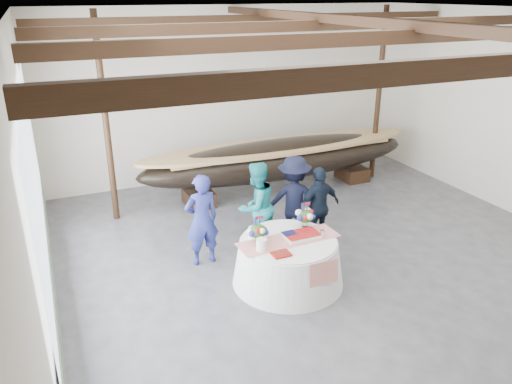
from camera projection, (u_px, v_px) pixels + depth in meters
name	position (u px, v px, depth m)	size (l,w,h in m)	color
floor	(351.00, 275.00, 9.08)	(10.00, 12.00, 0.01)	#3D3D42
wall_back	(231.00, 94.00, 13.34)	(10.00, 0.02, 4.50)	silver
wall_left	(33.00, 206.00, 6.38)	(0.02, 12.00, 4.50)	silver
ceiling	(372.00, 14.00, 7.40)	(10.00, 12.00, 0.01)	white
pavilion_structure	(343.00, 44.00, 8.22)	(9.80, 11.76, 4.50)	black
open_bay	(41.00, 207.00, 7.41)	(0.03, 7.00, 3.20)	silver
longboat_display	(281.00, 159.00, 12.59)	(7.31, 1.46, 1.37)	black
banquet_table	(288.00, 261.00, 8.73)	(1.96, 1.96, 0.84)	silver
tabletop_items	(283.00, 229.00, 8.64)	(1.83, 1.04, 0.40)	red
guest_woman_blue	(202.00, 220.00, 9.20)	(0.65, 0.43, 1.78)	navy
guest_woman_teal	(256.00, 207.00, 9.72)	(0.88, 0.69, 1.81)	teal
guest_man_left	(294.00, 200.00, 10.01)	(1.18, 0.68, 1.83)	black
guest_man_right	(319.00, 207.00, 9.90)	(0.97, 0.41, 1.66)	black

